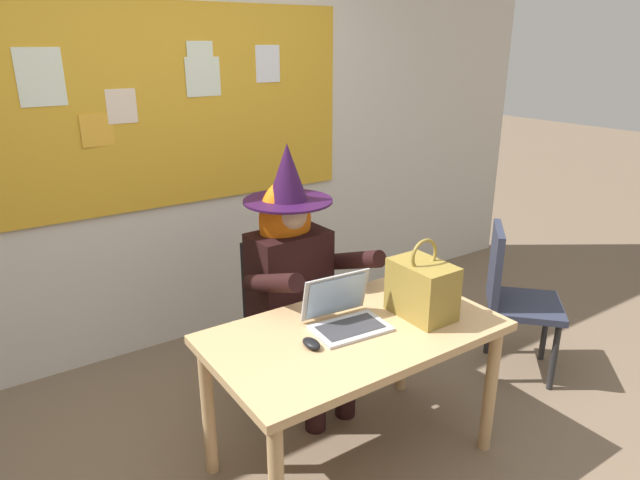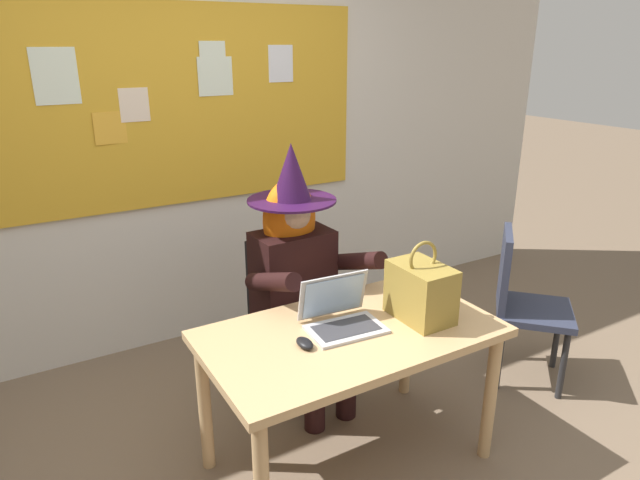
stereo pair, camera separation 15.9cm
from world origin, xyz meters
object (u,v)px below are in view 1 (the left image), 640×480
Objects in this scene: desk_main at (354,347)px; person_costumed at (295,267)px; chair_at_desk at (284,307)px; chair_extra_corner at (512,293)px; laptop at (345,315)px; handbag at (422,288)px; computer_mouse at (311,344)px.

person_costumed is at bearing 83.79° from desk_main.
chair_at_desk is 0.31m from person_costumed.
chair_at_desk is 0.98× the size of chair_extra_corner.
person_costumed reaches higher than chair_at_desk.
laptop reaches higher than chair_extra_corner.
laptop reaches higher than desk_main.
chair_at_desk is at bearing -178.05° from person_costumed.
person_costumed reaches higher than laptop.
chair_extra_corner is at bearing 5.06° from desk_main.
person_costumed reaches higher than handbag.
chair_at_desk is 2.37× the size of handbag.
desk_main is 0.64m from person_costumed.
computer_mouse is (-0.23, -0.08, -0.03)m from laptop.
computer_mouse is 0.28× the size of handbag.
chair_extra_corner is (1.26, 0.11, -0.11)m from desk_main.
laptop is (-0.08, -0.56, -0.03)m from person_costumed.
chair_at_desk is at bearing 85.49° from desk_main.
computer_mouse is at bearing -156.52° from laptop.
handbag is (0.59, -0.04, 0.12)m from computer_mouse.
chair_at_desk is at bearing 109.53° from handbag.
person_costumed is 3.82× the size of handbag.
desk_main is 3.47× the size of handbag.
person_costumed is 4.05× the size of laptop.
chair_at_desk is 8.63× the size of computer_mouse.
chair_extra_corner is at bearing 7.41° from laptop.
laptop is 0.94× the size of handbag.
handbag reaches higher than laptop.
person_costumed is 0.71m from computer_mouse.
desk_main is 0.74m from chair_at_desk.
chair_extra_corner is at bearing 58.28° from chair_at_desk.
person_costumed reaches higher than computer_mouse.
computer_mouse reaches higher than desk_main.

